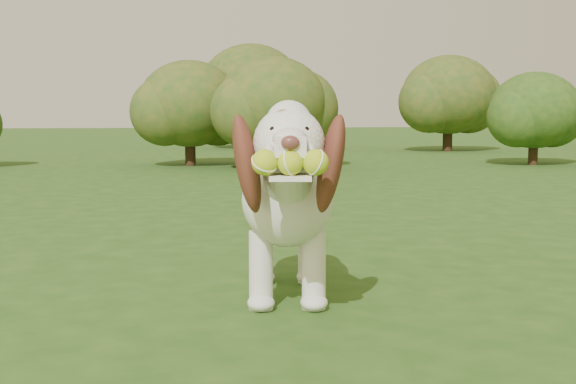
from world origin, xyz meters
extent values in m
plane|color=#224814|center=(0.00, 0.00, 0.00)|extent=(80.00, 80.00, 0.00)
ellipsoid|color=white|center=(-0.18, 0.00, 0.39)|extent=(0.44, 0.71, 0.36)
ellipsoid|color=white|center=(-0.22, -0.25, 0.43)|extent=(0.39, 0.39, 0.35)
ellipsoid|color=white|center=(-0.14, 0.23, 0.38)|extent=(0.36, 0.36, 0.31)
cylinder|color=white|center=(-0.24, -0.38, 0.52)|extent=(0.22, 0.30, 0.27)
sphere|color=white|center=(-0.25, -0.51, 0.65)|extent=(0.28, 0.28, 0.24)
sphere|color=white|center=(-0.25, -0.49, 0.72)|extent=(0.18, 0.18, 0.16)
cube|color=white|center=(-0.28, -0.65, 0.64)|extent=(0.12, 0.16, 0.07)
ellipsoid|color=#592D28|center=(-0.29, -0.72, 0.66)|extent=(0.06, 0.05, 0.04)
cube|color=white|center=(-0.28, -0.66, 0.55)|extent=(0.15, 0.17, 0.02)
ellipsoid|color=brown|center=(-0.39, -0.48, 0.58)|extent=(0.16, 0.23, 0.37)
ellipsoid|color=brown|center=(-0.11, -0.52, 0.58)|extent=(0.16, 0.25, 0.37)
cylinder|color=white|center=(-0.12, 0.37, 0.42)|extent=(0.09, 0.18, 0.13)
cylinder|color=white|center=(-0.31, -0.22, 0.15)|extent=(0.10, 0.10, 0.30)
cylinder|color=white|center=(-0.11, -0.25, 0.15)|extent=(0.10, 0.10, 0.30)
cylinder|color=white|center=(-0.25, 0.23, 0.15)|extent=(0.10, 0.10, 0.30)
cylinder|color=white|center=(-0.05, 0.19, 0.15)|extent=(0.10, 0.10, 0.30)
sphere|color=#9BD21A|center=(-0.36, -0.69, 0.60)|extent=(0.09, 0.09, 0.08)
sphere|color=#9BD21A|center=(-0.28, -0.70, 0.60)|extent=(0.09, 0.09, 0.08)
sphere|color=#9BD21A|center=(-0.21, -0.71, 0.60)|extent=(0.09, 0.09, 0.08)
cylinder|color=#382314|center=(5.08, 11.21, 0.32)|extent=(0.20, 0.20, 0.63)
ellipsoid|color=#214816|center=(5.08, 11.21, 1.16)|extent=(1.90, 1.90, 1.61)
cylinder|color=#382314|center=(1.25, 13.18, 0.37)|extent=(0.23, 0.23, 0.75)
ellipsoid|color=#214816|center=(1.25, 13.18, 1.37)|extent=(2.24, 2.24, 1.90)
cylinder|color=#382314|center=(0.79, 6.97, 0.25)|extent=(0.16, 0.16, 0.50)
ellipsoid|color=#214816|center=(0.79, 6.97, 0.91)|extent=(1.50, 1.50, 1.27)
cylinder|color=#382314|center=(4.76, 7.10, 0.22)|extent=(0.14, 0.14, 0.45)
ellipsoid|color=#214816|center=(4.76, 7.10, 0.82)|extent=(1.34, 1.34, 1.13)
cylinder|color=#382314|center=(-0.30, 7.78, 0.25)|extent=(0.15, 0.15, 0.50)
ellipsoid|color=#214816|center=(-0.30, 7.78, 0.91)|extent=(1.49, 1.49, 1.26)
camera|label=1|loc=(-0.67, -2.91, 0.74)|focal=45.00mm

